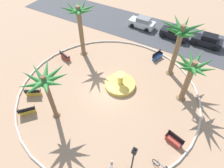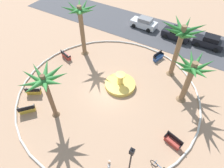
% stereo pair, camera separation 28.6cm
% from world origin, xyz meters
% --- Properties ---
extents(ground_plane, '(80.00, 80.00, 0.00)m').
position_xyz_m(ground_plane, '(0.00, 0.00, 0.00)').
color(ground_plane, tan).
extents(plaza_curb, '(19.55, 19.55, 0.20)m').
position_xyz_m(plaza_curb, '(0.00, 0.00, 0.10)').
color(plaza_curb, silver).
rests_on(plaza_curb, ground).
extents(street_asphalt, '(48.00, 8.00, 0.03)m').
position_xyz_m(street_asphalt, '(0.00, 14.17, 0.01)').
color(street_asphalt, '#424247').
rests_on(street_asphalt, ground).
extents(fountain, '(3.42, 3.42, 1.79)m').
position_xyz_m(fountain, '(0.63, 1.48, 0.28)').
color(fountain, gold).
rests_on(fountain, ground).
extents(palm_tree_near_fountain, '(4.16, 4.21, 6.79)m').
position_xyz_m(palm_tree_near_fountain, '(-6.39, 4.27, 5.03)').
color(palm_tree_near_fountain, brown).
rests_on(palm_tree_near_fountain, ground).
extents(palm_tree_by_curb, '(4.02, 4.17, 5.34)m').
position_xyz_m(palm_tree_by_curb, '(7.11, 3.13, 3.92)').
color(palm_tree_by_curb, brown).
rests_on(palm_tree_by_curb, ground).
extents(palm_tree_mid_plaza, '(4.60, 4.54, 6.65)m').
position_xyz_m(palm_tree_mid_plaza, '(4.81, 6.37, 4.95)').
color(palm_tree_mid_plaza, brown).
rests_on(palm_tree_mid_plaza, ground).
extents(palm_tree_far_side, '(4.09, 4.24, 5.69)m').
position_xyz_m(palm_tree_far_side, '(-2.84, -5.21, 4.54)').
color(palm_tree_far_side, brown).
rests_on(palm_tree_far_side, ground).
extents(bench_east, '(1.68, 0.92, 1.00)m').
position_xyz_m(bench_east, '(-7.88, 2.20, 0.35)').
color(bench_east, '#B73D33').
rests_on(bench_east, ground).
extents(bench_west, '(1.68, 0.91, 1.00)m').
position_xyz_m(bench_west, '(8.01, -2.21, 0.35)').
color(bench_west, '#B73D33').
rests_on(bench_west, ground).
extents(bench_north, '(0.95, 1.68, 1.00)m').
position_xyz_m(bench_north, '(2.48, 8.15, 0.35)').
color(bench_north, '#335BA8').
rests_on(bench_north, ground).
extents(bench_southeast, '(1.43, 1.54, 1.00)m').
position_xyz_m(bench_southeast, '(-5.54, -6.41, 0.35)').
color(bench_southeast, gold).
rests_on(bench_southeast, ground).
extents(bench_southwest, '(1.62, 1.28, 1.00)m').
position_xyz_m(bench_southwest, '(-6.81, -4.36, 0.35)').
color(bench_southwest, gold).
rests_on(bench_southwest, ground).
extents(lamppost, '(0.32, 0.32, 3.99)m').
position_xyz_m(lamppost, '(5.85, -6.31, 2.34)').
color(lamppost, black).
rests_on(lamppost, ground).
extents(bicycle_red_frame, '(1.70, 0.50, 0.94)m').
position_xyz_m(bicycle_red_frame, '(7.85, -4.94, 0.38)').
color(bicycle_red_frame, black).
rests_on(bicycle_red_frame, ground).
extents(person_cyclist_helmet, '(0.32, 0.49, 1.68)m').
position_xyz_m(person_cyclist_helmet, '(4.48, -7.06, 0.94)').
color(person_cyclist_helmet, '#33333D').
rests_on(person_cyclist_helmet, ground).
extents(parked_car_leftmost, '(4.04, 2.00, 1.67)m').
position_xyz_m(parked_car_leftmost, '(-2.45, 14.36, 0.78)').
color(parked_car_leftmost, silver).
rests_on(parked_car_leftmost, ground).
extents(parked_car_second, '(4.08, 2.08, 1.67)m').
position_xyz_m(parked_car_second, '(2.86, 14.03, 0.78)').
color(parked_car_second, black).
rests_on(parked_car_second, ground).
extents(parked_car_third, '(4.01, 1.94, 1.67)m').
position_xyz_m(parked_car_third, '(7.30, 14.42, 0.78)').
color(parked_car_third, black).
rests_on(parked_car_third, ground).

